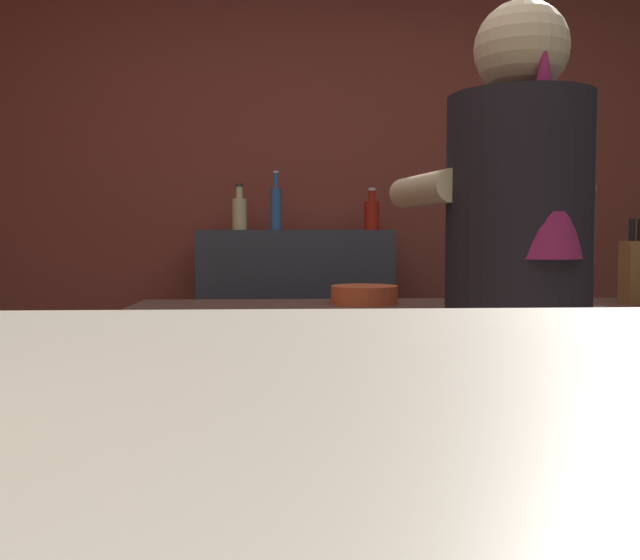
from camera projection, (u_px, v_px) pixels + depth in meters
The scene contains 10 objects.
wall_back at pixel (329, 191), 3.49m from camera, with size 5.20×0.10×2.70m, color brown.
prep_counter at pixel (471, 453), 2.14m from camera, with size 2.10×0.60×0.91m, color brown.
back_shelf at pixel (296, 353), 3.25m from camera, with size 0.88×0.36×1.15m, color #353941.
bartender at pixel (518, 302), 1.65m from camera, with size 0.47×0.54×1.67m.
knife_block at pixel (639, 271), 2.20m from camera, with size 0.10×0.08×0.27m.
mixing_bowl at pixel (364, 295), 2.21m from camera, with size 0.21×0.21×0.06m, color #D1542E.
chefs_knife at pixel (564, 307), 2.08m from camera, with size 0.24×0.03×0.01m, color silver.
bottle_soy at pixel (276, 207), 3.16m from camera, with size 0.05×0.05×0.27m.
bottle_vinegar at pixel (239, 212), 3.18m from camera, with size 0.07×0.07×0.21m.
bottle_olive_oil at pixel (372, 214), 3.24m from camera, with size 0.07×0.07×0.20m.
Camera 1 is at (-0.22, -1.30, 1.12)m, focal length 39.04 mm.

